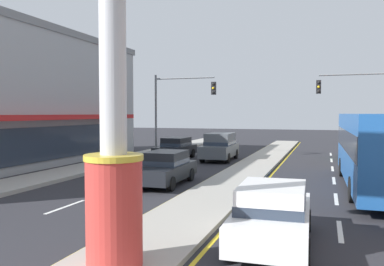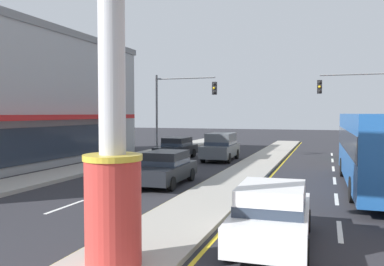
# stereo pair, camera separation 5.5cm
# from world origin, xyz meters

# --- Properties ---
(median_strip) EXTENTS (2.45, 52.00, 0.14)m
(median_strip) POSITION_xyz_m (0.00, 18.00, 0.07)
(median_strip) COLOR #A39E93
(median_strip) RESTS_ON ground
(sidewalk_left) EXTENTS (2.56, 60.00, 0.18)m
(sidewalk_left) POSITION_xyz_m (-9.10, 16.00, 0.09)
(sidewalk_left) COLOR #9E9B93
(sidewalk_left) RESTS_ON ground
(lane_markings) EXTENTS (9.19, 52.00, 0.01)m
(lane_markings) POSITION_xyz_m (0.00, 16.65, 0.00)
(lane_markings) COLOR silver
(lane_markings) RESTS_ON ground
(district_sign) EXTENTS (6.58, 1.22, 7.59)m
(district_sign) POSITION_xyz_m (0.00, 4.67, 4.08)
(district_sign) COLOR #B7332D
(district_sign) RESTS_ON median_strip
(traffic_light_left_side) EXTENTS (4.86, 0.46, 6.20)m
(traffic_light_left_side) POSITION_xyz_m (-6.46, 25.42, 4.25)
(traffic_light_left_side) COLOR slate
(traffic_light_left_side) RESTS_ON ground
(traffic_light_right_side) EXTENTS (4.86, 0.46, 6.20)m
(traffic_light_right_side) POSITION_xyz_m (6.46, 26.31, 4.25)
(traffic_light_right_side) COLOR slate
(traffic_light_right_side) RESTS_ON ground
(suv_near_right_lane) EXTENTS (2.08, 4.66, 1.90)m
(suv_near_right_lane) POSITION_xyz_m (-2.88, 24.36, 0.98)
(suv_near_right_lane) COLOR #4C5156
(suv_near_right_lane) RESTS_ON ground
(sedan_far_right_lane) EXTENTS (1.94, 4.35, 1.53)m
(sedan_far_right_lane) POSITION_xyz_m (2.88, 7.43, 0.79)
(sedan_far_right_lane) COLOR white
(sedan_far_right_lane) RESTS_ON ground
(sedan_near_left_lane) EXTENTS (1.89, 4.33, 1.53)m
(sedan_near_left_lane) POSITION_xyz_m (-2.88, 14.38, 0.79)
(sedan_near_left_lane) COLOR black
(sedan_near_left_lane) RESTS_ON ground
(bus_mid_left_lane) EXTENTS (2.75, 11.25, 3.26)m
(bus_mid_left_lane) POSITION_xyz_m (6.18, 16.11, 1.87)
(bus_mid_left_lane) COLOR #1E5199
(bus_mid_left_lane) RESTS_ON ground
(sedan_far_left_oncoming) EXTENTS (1.98, 4.37, 1.53)m
(sedan_far_left_oncoming) POSITION_xyz_m (-6.17, 24.32, 0.79)
(sedan_far_left_oncoming) COLOR black
(sedan_far_left_oncoming) RESTS_ON ground
(sedan_kerb_right) EXTENTS (1.98, 4.37, 1.53)m
(sedan_kerb_right) POSITION_xyz_m (6.17, 28.37, 0.79)
(sedan_kerb_right) COLOR #14562D
(sedan_kerb_right) RESTS_ON ground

